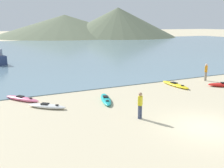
# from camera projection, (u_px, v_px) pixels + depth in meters

# --- Properties ---
(ground_plane) EXTENTS (400.00, 400.00, 0.00)m
(ground_plane) POSITION_uv_depth(u_px,v_px,m) (207.00, 128.00, 14.02)
(ground_plane) COLOR #C6B793
(bay_water) EXTENTS (160.00, 70.00, 0.06)m
(bay_water) POSITION_uv_depth(u_px,v_px,m) (39.00, 51.00, 53.64)
(bay_water) COLOR slate
(bay_water) RESTS_ON ground_plane
(far_hill_midleft) EXTENTS (61.08, 61.08, 9.17)m
(far_hill_midleft) POSITION_uv_depth(u_px,v_px,m) (65.00, 26.00, 112.89)
(far_hill_midleft) COLOR #5B664C
(far_hill_midleft) RESTS_ON ground_plane
(far_hill_midright) EXTENTS (48.17, 48.17, 12.00)m
(far_hill_midright) POSITION_uv_depth(u_px,v_px,m) (118.00, 22.00, 109.85)
(far_hill_midright) COLOR #5B664C
(far_hill_midright) RESTS_ON ground_plane
(kayak_on_sand_1) EXTENTS (2.35, 2.82, 0.34)m
(kayak_on_sand_1) POSITION_uv_depth(u_px,v_px,m) (22.00, 99.00, 18.93)
(kayak_on_sand_1) COLOR #E5668C
(kayak_on_sand_1) RESTS_ON ground_plane
(kayak_on_sand_2) EXTENTS (2.45, 2.29, 0.32)m
(kayak_on_sand_2) POSITION_uv_depth(u_px,v_px,m) (47.00, 106.00, 17.26)
(kayak_on_sand_2) COLOR white
(kayak_on_sand_2) RESTS_ON ground_plane
(kayak_on_sand_3) EXTENTS (0.76, 3.43, 0.30)m
(kayak_on_sand_3) POSITION_uv_depth(u_px,v_px,m) (175.00, 85.00, 23.35)
(kayak_on_sand_3) COLOR yellow
(kayak_on_sand_3) RESTS_ON ground_plane
(kayak_on_sand_4) EXTENTS (1.55, 3.08, 0.32)m
(kayak_on_sand_4) POSITION_uv_depth(u_px,v_px,m) (106.00, 99.00, 18.80)
(kayak_on_sand_4) COLOR teal
(kayak_on_sand_4) RESTS_ON ground_plane
(person_near_foreground) EXTENTS (0.32, 0.28, 1.59)m
(person_near_foreground) POSITION_uv_depth(u_px,v_px,m) (140.00, 104.00, 15.17)
(person_near_foreground) COLOR #384260
(person_near_foreground) RESTS_ON ground_plane
(person_near_waterline) EXTENTS (0.34, 0.29, 1.68)m
(person_near_waterline) POSITION_uv_depth(u_px,v_px,m) (206.00, 71.00, 25.35)
(person_near_waterline) COLOR gray
(person_near_waterline) RESTS_ON ground_plane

